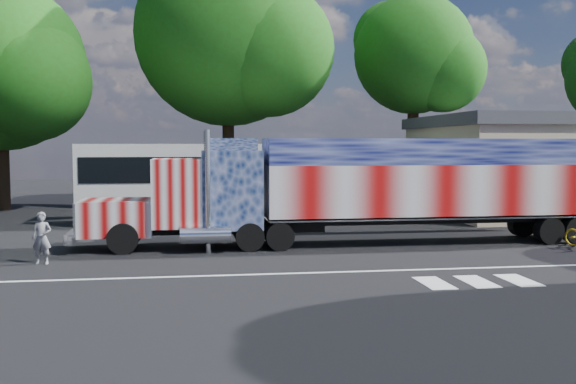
{
  "coord_description": "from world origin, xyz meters",
  "views": [
    {
      "loc": [
        -3.49,
        -20.91,
        3.67
      ],
      "look_at": [
        0.0,
        3.0,
        1.9
      ],
      "focal_mm": 40.0,
      "sensor_mm": 36.0,
      "label": 1
    }
  ],
  "objects": [
    {
      "name": "tree_ne_a",
      "position": [
        10.39,
        18.32,
        9.31
      ],
      "size": [
        7.89,
        7.51,
        13.15
      ],
      "color": "black",
      "rests_on": "ground"
    },
    {
      "name": "ground",
      "position": [
        0.0,
        0.0,
        0.0
      ],
      "size": [
        100.0,
        100.0,
        0.0
      ],
      "primitive_type": "plane",
      "color": "black"
    },
    {
      "name": "semi_truck",
      "position": [
        3.0,
        2.1,
        2.16
      ],
      "size": [
        19.66,
        3.11,
        4.19
      ],
      "color": "black",
      "rests_on": "ground"
    },
    {
      "name": "woman",
      "position": [
        -8.18,
        -0.42,
        0.81
      ],
      "size": [
        0.64,
        0.46,
        1.62
      ],
      "primitive_type": "imported",
      "rotation": [
        0.0,
        0.0,
        -0.13
      ],
      "color": "slate",
      "rests_on": "ground"
    },
    {
      "name": "lane_markings",
      "position": [
        1.71,
        -3.77,
        0.01
      ],
      "size": [
        30.0,
        2.67,
        0.01
      ],
      "color": "silver",
      "rests_on": "ground"
    },
    {
      "name": "coach_bus",
      "position": [
        -2.43,
        9.85,
        1.93
      ],
      "size": [
        12.8,
        2.98,
        3.72
      ],
      "color": "silver",
      "rests_on": "ground"
    },
    {
      "name": "tree_n_mid",
      "position": [
        -1.28,
        17.82,
        10.24
      ],
      "size": [
        11.56,
        11.01,
        15.81
      ],
      "color": "black",
      "rests_on": "ground"
    },
    {
      "name": "tree_nw_a",
      "position": [
        -14.03,
        17.1,
        8.03
      ],
      "size": [
        9.94,
        9.47,
        12.81
      ],
      "color": "black",
      "rests_on": "ground"
    }
  ]
}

